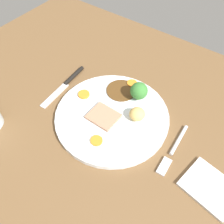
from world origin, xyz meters
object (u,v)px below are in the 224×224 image
Objects in this scene: dinner_plate at (112,116)px; carrot_coin_side at (97,141)px; fork at (173,150)px; meat_slice_main at (103,116)px; carrot_coin_back at (83,95)px; knife at (67,83)px; folded_napkin at (210,187)px; roast_potato_left at (137,114)px; carrot_coin_front at (132,83)px; broccoli_floret at (139,91)px.

carrot_coin_side reaches higher than dinner_plate.
meat_slice_main is at bearing -85.47° from fork.
knife is (7.90, -1.72, -1.25)cm from carrot_coin_back.
dinner_plate reaches higher than fork.
carrot_coin_side is (-12.06, 9.42, -0.06)cm from carrot_coin_back.
folded_napkin is (-26.23, -5.66, -1.24)cm from carrot_coin_side.
fork is (-17.55, -0.42, -0.31)cm from dinner_plate.
meat_slice_main is at bearing 70.89° from knife.
knife is at bearing -96.23° from fork.
roast_potato_left reaches higher than folded_napkin.
meat_slice_main is 19.00cm from fork.
carrot_coin_front is (0.65, -14.42, -0.11)cm from meat_slice_main.
broccoli_floret is at bearing -24.73° from folded_napkin.
carrot_coin_back is (8.40, 11.64, 0.02)cm from carrot_coin_front.
fork is at bearing -18.29° from folded_napkin.
carrot_coin_front reaches higher than folded_napkin.
meat_slice_main is at bearing 92.57° from carrot_coin_front.
dinner_plate is at bearing 175.97° from carrot_coin_back.
dinner_plate is 1.93× the size of fork.
dinner_plate is 1.59× the size of knife.
carrot_coin_front is at bearing -124.57° from fork.
meat_slice_main is 1.39× the size of broccoli_floret.
carrot_coin_side is (-1.78, 8.69, 0.94)cm from dinner_plate.
roast_potato_left is 12.23cm from carrot_coin_side.
broccoli_floret is at bearing -147.87° from carrot_coin_back.
carrot_coin_side is (4.04, 11.46, -1.42)cm from roast_potato_left.
meat_slice_main is 0.67× the size of folded_napkin.
fork is (-11.73, 2.34, -2.67)cm from roast_potato_left.
broccoli_floret reaches higher than fork.
carrot_coin_front is 6.24cm from broccoli_floret.
carrot_coin_side is at bearing -62.96° from fork.
carrot_coin_front reaches higher than fork.
carrot_coin_front is 14.36cm from carrot_coin_back.
dinner_plate is 7.28× the size of roast_potato_left.
dinner_plate is at bearing 78.10° from knife.
dinner_plate is at bearing -78.42° from carrot_coin_side.
meat_slice_main is at bearing 59.11° from dinner_plate.
carrot_coin_side reaches higher than knife.
fork is 11.02cm from folded_napkin.
dinner_plate is at bearing -91.61° from fork.
meat_slice_main is 9.46cm from carrot_coin_back.
carrot_coin_back is at bearing -4.03° from dinner_plate.
fork is (-15.08, 8.31, -3.91)cm from broccoli_floret.
broccoli_floret reaches higher than roast_potato_left.
carrot_coin_side is 26.86cm from folded_napkin.
broccoli_floret is (-3.70, -10.78, 2.50)cm from meat_slice_main.
roast_potato_left reaches higher than fork.
roast_potato_left is at bearing -145.63° from meat_slice_main.
meat_slice_main reaches higher than fork.
carrot_coin_front is at bearing -80.14° from carrot_coin_side.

